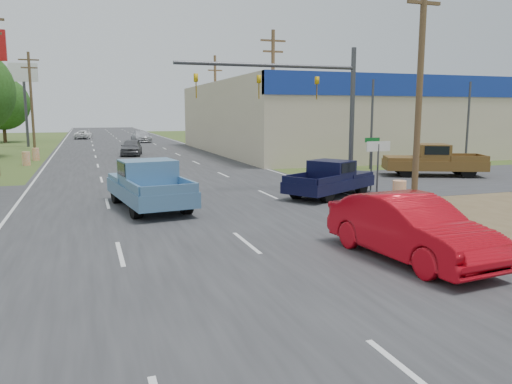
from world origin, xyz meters
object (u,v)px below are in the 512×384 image
object	(u,v)px
red_convertible	(410,229)
brown_pickup	(431,160)
distant_car_white	(83,135)
navy_pickup	(331,178)
distant_car_grey	(131,147)
distant_car_silver	(141,137)
blue_pickup	(148,184)

from	to	relation	value
red_convertible	brown_pickup	xyz separation A→B (m)	(11.90, 14.39, 0.14)
red_convertible	distant_car_white	size ratio (longest dim) A/B	1.16
navy_pickup	brown_pickup	distance (m)	10.27
navy_pickup	distant_car_white	xyz separation A→B (m)	(-10.89, 57.10, -0.22)
brown_pickup	distant_car_grey	bearing A→B (deg)	61.31
red_convertible	distant_car_white	bearing A→B (deg)	90.75
brown_pickup	distant_car_silver	xyz separation A→B (m)	(-12.90, 41.49, -0.24)
distant_car_grey	blue_pickup	bearing A→B (deg)	-84.18
distant_car_silver	distant_car_white	xyz separation A→B (m)	(-7.13, 10.93, -0.12)
blue_pickup	brown_pickup	xyz separation A→B (m)	(17.45, 4.86, -0.00)
red_convertible	distant_car_white	xyz separation A→B (m)	(-8.13, 66.81, -0.23)
navy_pickup	distant_car_grey	size ratio (longest dim) A/B	1.23
distant_car_grey	distant_car_silver	bearing A→B (deg)	91.00
brown_pickup	distant_car_silver	world-z (taller)	brown_pickup
navy_pickup	distant_car_grey	bearing A→B (deg)	163.85
distant_car_grey	distant_car_white	xyz separation A→B (m)	(-4.13, 31.57, -0.12)
distant_car_white	blue_pickup	bearing A→B (deg)	102.53
distant_car_grey	distant_car_silver	world-z (taller)	distant_car_silver
red_convertible	distant_car_grey	bearing A→B (deg)	90.29
red_convertible	distant_car_silver	distance (m)	55.89
distant_car_grey	distant_car_silver	size ratio (longest dim) A/B	0.84
navy_pickup	distant_car_silver	bearing A→B (deg)	153.67
brown_pickup	distant_car_grey	xyz separation A→B (m)	(-15.90, 20.84, -0.25)
blue_pickup	brown_pickup	distance (m)	18.12
red_convertible	distant_car_grey	size ratio (longest dim) A/B	1.19
distant_car_silver	distant_car_white	bearing A→B (deg)	118.24
distant_car_white	distant_car_grey	bearing A→B (deg)	107.40
navy_pickup	distant_car_white	distance (m)	58.13
blue_pickup	distant_car_white	xyz separation A→B (m)	(-2.58, 57.28, -0.37)
distant_car_grey	navy_pickup	bearing A→B (deg)	-65.90
red_convertible	distant_car_silver	world-z (taller)	red_convertible
blue_pickup	distant_car_silver	bearing A→B (deg)	76.64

